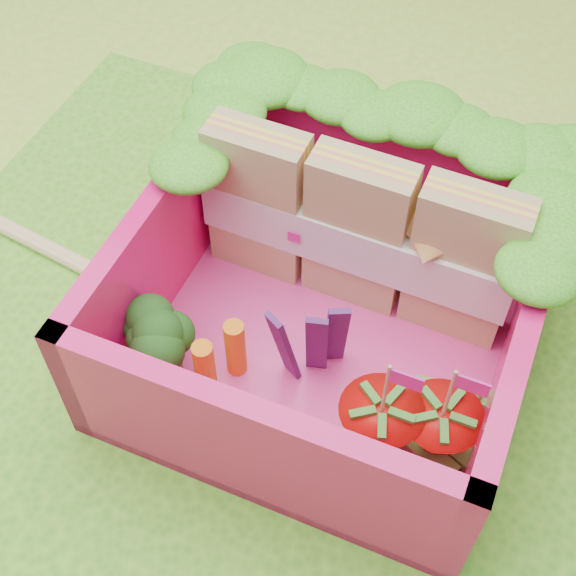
# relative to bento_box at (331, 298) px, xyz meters

# --- Properties ---
(ground) EXTENTS (14.00, 14.00, 0.00)m
(ground) POSITION_rel_bento_box_xyz_m (-0.31, -0.11, -0.31)
(ground) COLOR #95C337
(ground) RESTS_ON ground
(placemat) EXTENTS (2.60, 2.60, 0.03)m
(placemat) POSITION_rel_bento_box_xyz_m (-0.31, -0.11, -0.29)
(placemat) COLOR #52AE27
(placemat) RESTS_ON ground
(bento_floor) EXTENTS (1.30, 1.30, 0.05)m
(bento_floor) POSITION_rel_bento_box_xyz_m (0.00, -0.00, -0.25)
(bento_floor) COLOR #EB3C93
(bento_floor) RESTS_ON placemat
(bento_box) EXTENTS (1.30, 1.30, 0.55)m
(bento_box) POSITION_rel_bento_box_xyz_m (0.00, 0.00, 0.00)
(bento_box) COLOR #EF1468
(bento_box) RESTS_ON placemat
(lettuce_ruffle) EXTENTS (1.43, 0.83, 0.11)m
(lettuce_ruffle) POSITION_rel_bento_box_xyz_m (0.00, 0.48, 0.33)
(lettuce_ruffle) COLOR #2F8418
(lettuce_ruffle) RESTS_ON bento_box
(sandwich_stack) EXTENTS (1.12, 0.20, 0.62)m
(sandwich_stack) POSITION_rel_bento_box_xyz_m (0.01, 0.24, 0.08)
(sandwich_stack) COLOR tan
(sandwich_stack) RESTS_ON bento_floor
(broccoli) EXTENTS (0.30, 0.30, 0.25)m
(broccoli) POSITION_rel_bento_box_xyz_m (-0.47, -0.35, -0.05)
(broccoli) COLOR #5D8C43
(broccoli) RESTS_ON bento_floor
(carrot_sticks) EXTENTS (0.12, 0.20, 0.28)m
(carrot_sticks) POSITION_rel_bento_box_xyz_m (-0.26, -0.32, -0.09)
(carrot_sticks) COLOR orange
(carrot_sticks) RESTS_ON bento_floor
(purple_wedges) EXTENTS (0.21, 0.16, 0.38)m
(purple_wedges) POSITION_rel_bento_box_xyz_m (0.00, -0.17, -0.04)
(purple_wedges) COLOR #4A1854
(purple_wedges) RESTS_ON bento_floor
(strawberry_left) EXTENTS (0.26, 0.26, 0.50)m
(strawberry_left) POSITION_rel_bento_box_xyz_m (0.30, -0.35, -0.09)
(strawberry_left) COLOR red
(strawberry_left) RESTS_ON bento_floor
(strawberry_right) EXTENTS (0.25, 0.25, 0.49)m
(strawberry_right) POSITION_rel_bento_box_xyz_m (0.47, -0.30, -0.09)
(strawberry_right) COLOR red
(strawberry_right) RESTS_ON bento_floor
(snap_peas) EXTENTS (0.59, 0.53, 0.05)m
(snap_peas) POSITION_rel_bento_box_xyz_m (0.40, -0.25, -0.20)
(snap_peas) COLOR green
(snap_peas) RESTS_ON bento_floor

